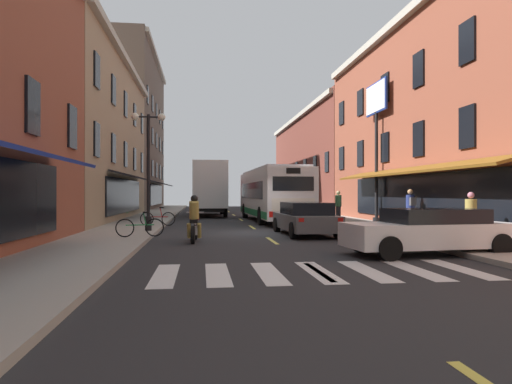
{
  "coord_description": "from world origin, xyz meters",
  "views": [
    {
      "loc": [
        -2.54,
        -19.62,
        1.72
      ],
      "look_at": [
        0.58,
        6.15,
        1.79
      ],
      "focal_mm": 31.68,
      "sensor_mm": 36.0,
      "label": 1
    }
  ],
  "objects_px": {
    "billboard_sign": "(376,116)",
    "box_truck": "(209,189)",
    "sedan_mid": "(305,218)",
    "transit_bus": "(272,194)",
    "pedestrian_near": "(410,208)",
    "street_lamp_twin": "(148,165)",
    "sedan_far": "(210,204)",
    "pedestrian_far": "(338,205)",
    "sedan_near": "(430,231)",
    "motorcycle_rider": "(194,222)",
    "bicycle_mid": "(158,218)",
    "bicycle_near": "(140,227)",
    "pedestrian_mid": "(471,216)"
  },
  "relations": [
    {
      "from": "billboard_sign",
      "to": "box_truck",
      "type": "relative_size",
      "value": 0.92
    },
    {
      "from": "box_truck",
      "to": "sedan_mid",
      "type": "distance_m",
      "value": 16.57
    },
    {
      "from": "transit_bus",
      "to": "sedan_mid",
      "type": "relative_size",
      "value": 2.51
    },
    {
      "from": "pedestrian_near",
      "to": "street_lamp_twin",
      "type": "distance_m",
      "value": 11.7
    },
    {
      "from": "sedan_far",
      "to": "transit_bus",
      "type": "bearing_deg",
      "value": -78.26
    },
    {
      "from": "pedestrian_far",
      "to": "street_lamp_twin",
      "type": "xyz_separation_m",
      "value": [
        -9.95,
        -5.36,
        1.88
      ]
    },
    {
      "from": "box_truck",
      "to": "street_lamp_twin",
      "type": "distance_m",
      "value": 15.07
    },
    {
      "from": "pedestrian_near",
      "to": "pedestrian_far",
      "type": "relative_size",
      "value": 1.02
    },
    {
      "from": "sedan_mid",
      "to": "pedestrian_far",
      "type": "relative_size",
      "value": 2.71
    },
    {
      "from": "sedan_near",
      "to": "pedestrian_far",
      "type": "relative_size",
      "value": 2.78
    },
    {
      "from": "box_truck",
      "to": "pedestrian_far",
      "type": "bearing_deg",
      "value": -52.92
    },
    {
      "from": "billboard_sign",
      "to": "transit_bus",
      "type": "height_order",
      "value": "billboard_sign"
    },
    {
      "from": "sedan_far",
      "to": "street_lamp_twin",
      "type": "height_order",
      "value": "street_lamp_twin"
    },
    {
      "from": "sedan_near",
      "to": "pedestrian_far",
      "type": "distance_m",
      "value": 13.04
    },
    {
      "from": "motorcycle_rider",
      "to": "pedestrian_far",
      "type": "xyz_separation_m",
      "value": [
        7.97,
        8.73,
        0.32
      ]
    },
    {
      "from": "transit_bus",
      "to": "bicycle_mid",
      "type": "bearing_deg",
      "value": -141.68
    },
    {
      "from": "sedan_far",
      "to": "bicycle_near",
      "type": "xyz_separation_m",
      "value": [
        -3.01,
        -27.45,
        -0.21
      ]
    },
    {
      "from": "box_truck",
      "to": "bicycle_near",
      "type": "height_order",
      "value": "box_truck"
    },
    {
      "from": "box_truck",
      "to": "sedan_far",
      "type": "distance_m",
      "value": 10.01
    },
    {
      "from": "bicycle_mid",
      "to": "billboard_sign",
      "type": "bearing_deg",
      "value": 7.51
    },
    {
      "from": "sedan_far",
      "to": "bicycle_near",
      "type": "bearing_deg",
      "value": -96.26
    },
    {
      "from": "transit_bus",
      "to": "bicycle_near",
      "type": "relative_size",
      "value": 6.86
    },
    {
      "from": "bicycle_mid",
      "to": "street_lamp_twin",
      "type": "relative_size",
      "value": 0.34
    },
    {
      "from": "transit_bus",
      "to": "bicycle_mid",
      "type": "xyz_separation_m",
      "value": [
        -6.4,
        -5.06,
        -1.17
      ]
    },
    {
      "from": "bicycle_near",
      "to": "pedestrian_mid",
      "type": "bearing_deg",
      "value": -15.25
    },
    {
      "from": "sedan_near",
      "to": "street_lamp_twin",
      "type": "distance_m",
      "value": 11.65
    },
    {
      "from": "box_truck",
      "to": "pedestrian_near",
      "type": "distance_m",
      "value": 17.36
    },
    {
      "from": "motorcycle_rider",
      "to": "bicycle_near",
      "type": "height_order",
      "value": "motorcycle_rider"
    },
    {
      "from": "sedan_mid",
      "to": "box_truck",
      "type": "bearing_deg",
      "value": 102.71
    },
    {
      "from": "street_lamp_twin",
      "to": "bicycle_mid",
      "type": "bearing_deg",
      "value": 87.61
    },
    {
      "from": "street_lamp_twin",
      "to": "sedan_mid",
      "type": "bearing_deg",
      "value": -11.67
    },
    {
      "from": "sedan_near",
      "to": "sedan_mid",
      "type": "relative_size",
      "value": 1.02
    },
    {
      "from": "sedan_far",
      "to": "pedestrian_far",
      "type": "distance_m",
      "value": 20.54
    },
    {
      "from": "sedan_near",
      "to": "motorcycle_rider",
      "type": "height_order",
      "value": "motorcycle_rider"
    },
    {
      "from": "motorcycle_rider",
      "to": "pedestrian_near",
      "type": "bearing_deg",
      "value": 18.28
    },
    {
      "from": "bicycle_near",
      "to": "pedestrian_mid",
      "type": "distance_m",
      "value": 11.35
    },
    {
      "from": "billboard_sign",
      "to": "pedestrian_mid",
      "type": "distance_m",
      "value": 11.35
    },
    {
      "from": "sedan_near",
      "to": "pedestrian_near",
      "type": "relative_size",
      "value": 2.72
    },
    {
      "from": "sedan_near",
      "to": "pedestrian_mid",
      "type": "distance_m",
      "value": 3.07
    },
    {
      "from": "transit_bus",
      "to": "box_truck",
      "type": "height_order",
      "value": "box_truck"
    },
    {
      "from": "sedan_far",
      "to": "street_lamp_twin",
      "type": "bearing_deg",
      "value": -96.99
    },
    {
      "from": "motorcycle_rider",
      "to": "street_lamp_twin",
      "type": "relative_size",
      "value": 0.42
    },
    {
      "from": "transit_bus",
      "to": "motorcycle_rider",
      "type": "bearing_deg",
      "value": -111.91
    },
    {
      "from": "billboard_sign",
      "to": "pedestrian_near",
      "type": "bearing_deg",
      "value": -93.3
    },
    {
      "from": "transit_bus",
      "to": "sedan_near",
      "type": "height_order",
      "value": "transit_bus"
    },
    {
      "from": "sedan_far",
      "to": "street_lamp_twin",
      "type": "xyz_separation_m",
      "value": [
        -3.03,
        -24.7,
        2.19
      ]
    },
    {
      "from": "transit_bus",
      "to": "pedestrian_near",
      "type": "relative_size",
      "value": 6.65
    },
    {
      "from": "transit_bus",
      "to": "pedestrian_mid",
      "type": "xyz_separation_m",
      "value": [
        4.44,
        -13.64,
        -0.7
      ]
    },
    {
      "from": "sedan_far",
      "to": "box_truck",
      "type": "bearing_deg",
      "value": -91.12
    },
    {
      "from": "pedestrian_mid",
      "to": "pedestrian_far",
      "type": "relative_size",
      "value": 0.94
    }
  ]
}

